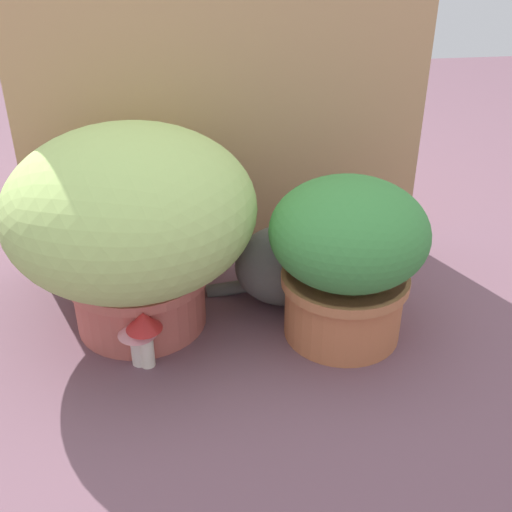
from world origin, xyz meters
name	(u,v)px	position (x,y,z in m)	size (l,w,h in m)	color
ground_plane	(214,356)	(0.00, 0.00, 0.00)	(6.00, 6.00, 0.00)	#6D4B58
cardboard_backdrop	(224,93)	(0.08, 0.48, 0.48)	(1.10, 0.03, 0.97)	tan
grass_planter	(132,220)	(-0.16, 0.16, 0.28)	(0.57, 0.57, 0.50)	#BC5C51
leafy_planter	(347,255)	(0.32, 0.05, 0.22)	(0.36, 0.36, 0.40)	#C06D44
cat	(293,262)	(0.22, 0.20, 0.12)	(0.38, 0.20, 0.32)	#585956
mushroom_ornament_pink	(138,332)	(-0.17, 0.00, 0.08)	(0.09, 0.09, 0.12)	silver
mushroom_ornament_red	(144,329)	(-0.15, -0.01, 0.10)	(0.08, 0.08, 0.14)	silver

